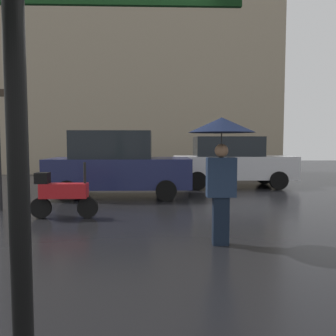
{
  "coord_description": "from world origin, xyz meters",
  "views": [
    {
      "loc": [
        0.91,
        -2.57,
        1.65
      ],
      "look_at": [
        1.16,
        4.94,
        1.11
      ],
      "focal_mm": 36.62,
      "sensor_mm": 36.0,
      "label": 1
    }
  ],
  "objects_px": {
    "parked_scooter": "(62,193)",
    "pedestrian_with_umbrella": "(222,143)",
    "parked_car_left": "(232,161)",
    "parked_car_right": "(118,164)"
  },
  "relations": [
    {
      "from": "parked_scooter",
      "to": "parked_car_right",
      "type": "bearing_deg",
      "value": 85.79
    },
    {
      "from": "parked_car_left",
      "to": "pedestrian_with_umbrella",
      "type": "bearing_deg",
      "value": 78.01
    },
    {
      "from": "pedestrian_with_umbrella",
      "to": "parked_car_left",
      "type": "distance_m",
      "value": 7.64
    },
    {
      "from": "parked_scooter",
      "to": "parked_car_right",
      "type": "distance_m",
      "value": 3.21
    },
    {
      "from": "parked_scooter",
      "to": "parked_car_left",
      "type": "height_order",
      "value": "parked_car_left"
    },
    {
      "from": "parked_car_right",
      "to": "pedestrian_with_umbrella",
      "type": "bearing_deg",
      "value": 113.79
    },
    {
      "from": "parked_scooter",
      "to": "parked_car_left",
      "type": "xyz_separation_m",
      "value": [
        4.91,
        5.31,
        0.41
      ]
    },
    {
      "from": "parked_car_left",
      "to": "parked_car_right",
      "type": "xyz_separation_m",
      "value": [
        -4.03,
        -2.26,
        0.04
      ]
    },
    {
      "from": "parked_scooter",
      "to": "pedestrian_with_umbrella",
      "type": "bearing_deg",
      "value": -21.83
    },
    {
      "from": "pedestrian_with_umbrella",
      "to": "parked_car_right",
      "type": "bearing_deg",
      "value": 94.37
    }
  ]
}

